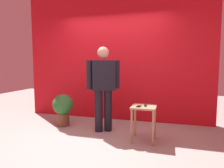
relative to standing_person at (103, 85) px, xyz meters
The scene contains 7 objects.
ground_plane 1.05m from the standing_person, 93.29° to the right, with size 12.00×12.00×0.00m, color #9E9991.
back_wall_red 1.18m from the standing_person, 91.68° to the left, with size 4.51×0.12×3.28m, color red.
standing_person is the anchor object (origin of this frame).
side_table 1.00m from the standing_person, 19.79° to the right, with size 0.42×0.42×0.62m.
cell_phone 0.90m from the standing_person, 25.75° to the right, with size 0.07×0.14×0.01m, color black.
tv_remote 0.95m from the standing_person, 16.81° to the right, with size 0.04×0.17×0.02m, color black.
potted_plant 1.09m from the standing_person, behind, with size 0.44×0.44×0.69m.
Camera 1 is at (1.29, -3.25, 1.34)m, focal length 32.39 mm.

